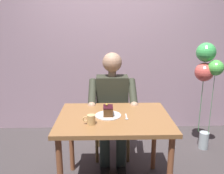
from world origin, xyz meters
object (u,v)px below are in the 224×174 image
at_px(dining_table, 114,126).
at_px(chair, 112,113).
at_px(dessert_spoon, 126,117).
at_px(balloon_display, 207,71).
at_px(seated_person, 112,106).
at_px(cake_slice, 108,111).
at_px(coffee_cup, 91,119).

distance_m(dining_table, chair, 0.73).
xyz_separation_m(dessert_spoon, balloon_display, (-1.03, -0.79, 0.26)).
bearing_deg(seated_person, dining_table, 90.00).
height_order(chair, cake_slice, chair).
relative_size(dining_table, cake_slice, 8.31).
bearing_deg(dessert_spoon, chair, -81.69).
relative_size(cake_slice, coffee_cup, 1.15).
bearing_deg(cake_slice, dining_table, 164.16).
distance_m(cake_slice, balloon_display, 1.42).
xyz_separation_m(seated_person, dessert_spoon, (-0.11, 0.58, 0.09)).
bearing_deg(dining_table, seated_person, -90.00).
xyz_separation_m(dining_table, seated_person, (0.00, -0.54, 0.01)).
xyz_separation_m(chair, cake_slice, (0.05, 0.70, 0.29)).
xyz_separation_m(chair, balloon_display, (-1.14, -0.04, 0.51)).
xyz_separation_m(seated_person, balloon_display, (-1.14, -0.22, 0.35)).
bearing_deg(balloon_display, dessert_spoon, 37.60).
bearing_deg(balloon_display, chair, 2.18).
relative_size(dessert_spoon, balloon_display, 0.11).
relative_size(seated_person, dessert_spoon, 8.80).
height_order(cake_slice, coffee_cup, cake_slice).
relative_size(cake_slice, dessert_spoon, 0.85).
bearing_deg(dining_table, chair, -90.00).
height_order(dining_table, dessert_spoon, dessert_spoon).
distance_m(chair, coffee_cup, 0.95).
xyz_separation_m(cake_slice, balloon_display, (-1.20, -0.75, 0.21)).
xyz_separation_m(chair, dessert_spoon, (-0.11, 0.75, 0.25)).
relative_size(seated_person, balloon_display, 0.93).
bearing_deg(balloon_display, coffee_cup, 34.62).
xyz_separation_m(cake_slice, dessert_spoon, (-0.16, 0.05, -0.05)).
relative_size(coffee_cup, dessert_spoon, 0.74).
relative_size(dining_table, chair, 1.10).
bearing_deg(dining_table, coffee_cup, 39.61).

